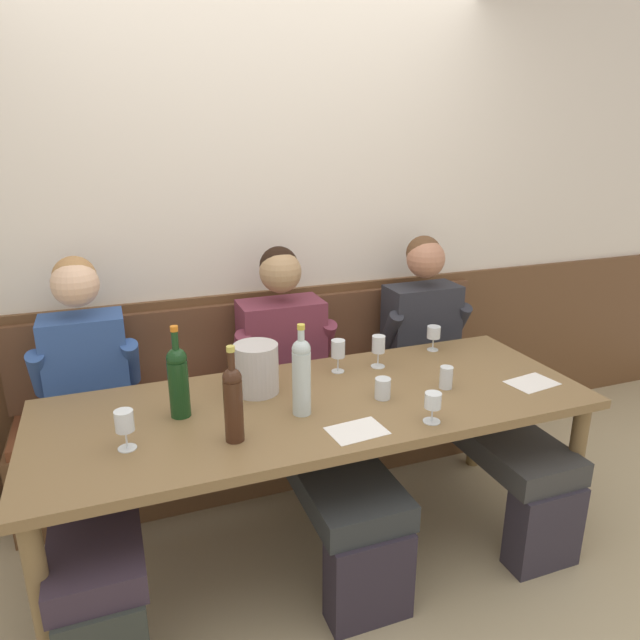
% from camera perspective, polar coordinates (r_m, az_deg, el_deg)
% --- Properties ---
extents(ground_plane, '(6.80, 6.80, 0.02)m').
position_cam_1_polar(ground_plane, '(2.74, 0.93, -23.50)').
color(ground_plane, tan).
rests_on(ground_plane, ground).
extents(room_wall_back, '(6.80, 0.08, 2.80)m').
position_cam_1_polar(room_wall_back, '(3.11, -6.43, 10.50)').
color(room_wall_back, silver).
rests_on(room_wall_back, ground).
extents(wood_wainscot_panel, '(6.80, 0.03, 0.98)m').
position_cam_1_polar(wood_wainscot_panel, '(3.30, -5.64, -5.42)').
color(wood_wainscot_panel, brown).
rests_on(wood_wainscot_panel, ground).
extents(wall_bench, '(2.59, 0.42, 0.94)m').
position_cam_1_polar(wall_bench, '(3.21, -4.53, -10.28)').
color(wall_bench, brown).
rests_on(wall_bench, ground).
extents(dining_table, '(2.29, 0.85, 0.75)m').
position_cam_1_polar(dining_table, '(2.45, -0.13, -9.56)').
color(dining_table, brown).
rests_on(dining_table, ground).
extents(person_center_right_seat, '(0.47, 1.29, 1.29)m').
position_cam_1_polar(person_center_right_seat, '(2.64, -21.85, -9.67)').
color(person_center_right_seat, '#2F342F').
rests_on(person_center_right_seat, ground).
extents(person_left_seat, '(0.53, 1.29, 1.27)m').
position_cam_1_polar(person_left_seat, '(2.76, -1.67, -7.35)').
color(person_left_seat, '#2A242F').
rests_on(person_left_seat, ground).
extents(person_right_seat, '(0.52, 1.29, 1.27)m').
position_cam_1_polar(person_right_seat, '(3.10, 13.13, -4.90)').
color(person_right_seat, '#2D2934').
rests_on(person_right_seat, ground).
extents(ice_bucket, '(0.19, 0.19, 0.22)m').
position_cam_1_polar(ice_bucket, '(2.46, -6.33, -4.80)').
color(ice_bucket, beige).
rests_on(ice_bucket, dining_table).
extents(wine_bottle_amber_mid, '(0.07, 0.07, 0.37)m').
position_cam_1_polar(wine_bottle_amber_mid, '(2.24, -1.85, -5.40)').
color(wine_bottle_amber_mid, silver).
rests_on(wine_bottle_amber_mid, dining_table).
extents(wine_bottle_green_tall, '(0.08, 0.08, 0.37)m').
position_cam_1_polar(wine_bottle_green_tall, '(2.29, -13.87, -5.73)').
color(wine_bottle_green_tall, '#153817').
rests_on(wine_bottle_green_tall, dining_table).
extents(wine_bottle_clear_water, '(0.07, 0.07, 0.36)m').
position_cam_1_polar(wine_bottle_clear_water, '(2.08, -8.59, -7.96)').
color(wine_bottle_clear_water, '#3B2114').
rests_on(wine_bottle_clear_water, dining_table).
extents(wine_glass_center_front, '(0.07, 0.07, 0.15)m').
position_cam_1_polar(wine_glass_center_front, '(2.72, 5.81, -2.60)').
color(wine_glass_center_front, silver).
rests_on(wine_glass_center_front, dining_table).
extents(wine_glass_mid_left, '(0.07, 0.07, 0.12)m').
position_cam_1_polar(wine_glass_mid_left, '(2.25, 11.11, -8.03)').
color(wine_glass_mid_left, silver).
rests_on(wine_glass_mid_left, dining_table).
extents(wine_glass_left_end, '(0.07, 0.07, 0.13)m').
position_cam_1_polar(wine_glass_left_end, '(2.97, 11.19, -1.34)').
color(wine_glass_left_end, silver).
rests_on(wine_glass_left_end, dining_table).
extents(wine_glass_near_bucket, '(0.06, 0.06, 0.15)m').
position_cam_1_polar(wine_glass_near_bucket, '(2.65, 1.80, -2.96)').
color(wine_glass_near_bucket, silver).
rests_on(wine_glass_near_bucket, dining_table).
extents(wine_glass_mid_right, '(0.07, 0.07, 0.15)m').
position_cam_1_polar(wine_glass_mid_right, '(2.14, -18.81, -9.57)').
color(wine_glass_mid_right, silver).
rests_on(wine_glass_mid_right, dining_table).
extents(water_tumbler_right, '(0.06, 0.06, 0.10)m').
position_cam_1_polar(water_tumbler_right, '(2.56, 12.39, -5.58)').
color(water_tumbler_right, silver).
rests_on(water_tumbler_right, dining_table).
extents(water_tumbler_center, '(0.07, 0.07, 0.09)m').
position_cam_1_polar(water_tumbler_center, '(2.43, 6.23, -6.75)').
color(water_tumbler_center, silver).
rests_on(water_tumbler_center, dining_table).
extents(tasting_sheet_left_guest, '(0.23, 0.18, 0.00)m').
position_cam_1_polar(tasting_sheet_left_guest, '(2.74, 20.26, -5.86)').
color(tasting_sheet_left_guest, white).
rests_on(tasting_sheet_left_guest, dining_table).
extents(tasting_sheet_right_guest, '(0.22, 0.17, 0.00)m').
position_cam_1_polar(tasting_sheet_right_guest, '(2.19, 3.69, -10.89)').
color(tasting_sheet_right_guest, white).
rests_on(tasting_sheet_right_guest, dining_table).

